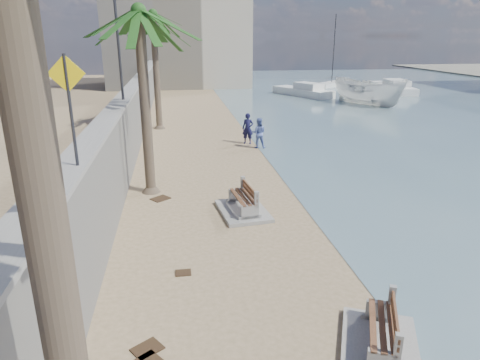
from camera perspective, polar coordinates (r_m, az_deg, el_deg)
ground_plane at (r=10.64m, az=8.78°, el=-18.21°), size 140.00×140.00×0.00m
seawall at (r=28.55m, az=-13.52°, el=8.88°), size 0.45×70.00×3.50m
wall_cap at (r=28.32m, az=-13.80°, el=12.46°), size 0.80×70.00×0.12m
end_building at (r=60.09m, az=-8.33°, el=19.09°), size 18.00×12.00×14.00m
bench_near at (r=10.02m, az=18.32°, el=-18.71°), size 2.36×2.74×0.96m
bench_far at (r=16.07m, az=0.40°, el=-2.87°), size 1.95×2.64×1.03m
palm_mid at (r=17.64m, az=-13.36°, el=20.79°), size 5.00×5.00×8.15m
palm_back at (r=31.07m, az=-11.55°, el=20.69°), size 5.00×5.00×8.67m
pedestrian_sign at (r=9.90m, az=-21.86°, el=10.43°), size 0.78×0.07×2.40m
streetlight at (r=20.21m, az=-16.07°, el=18.82°), size 0.28×0.28×5.12m
person_a at (r=26.42m, az=1.05°, el=7.16°), size 0.93×0.79×2.17m
person_b at (r=25.47m, az=2.49°, el=6.50°), size 1.09×0.92×1.99m
boat_cruiser at (r=43.86m, az=16.80°, el=11.36°), size 4.15×4.18×3.55m
yacht_near at (r=55.76m, az=19.66°, el=11.42°), size 4.12×9.91×1.50m
yacht_far at (r=49.29m, az=8.32°, el=11.47°), size 5.47×8.06×1.50m
sailboat_west at (r=59.11m, az=12.10°, el=12.40°), size 5.87×5.66×9.07m
debris_b at (r=10.00m, az=-12.26°, el=-21.14°), size 0.77×0.74×0.03m
debris_c at (r=17.86m, az=-10.57°, el=-2.45°), size 0.89×0.87×0.03m
debris_d at (r=12.43m, az=-7.58°, el=-12.16°), size 0.44×0.35×0.03m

